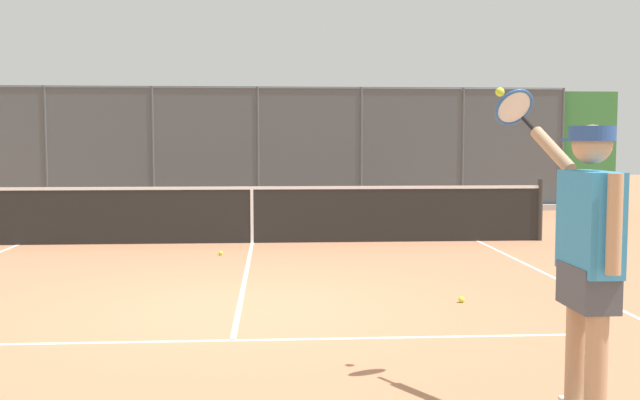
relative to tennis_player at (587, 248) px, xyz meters
name	(u,v)px	position (x,y,z in m)	size (l,w,h in m)	color
ground_plane	(239,309)	(2.22, -3.26, -1.08)	(60.00, 60.00, 0.00)	#B27551
court_line_markings	(231,346)	(2.22, -1.85, -1.08)	(7.83, 11.29, 0.01)	white
fence_backdrop	(259,151)	(2.22, -14.56, 0.40)	(18.27, 1.37, 3.06)	#474C51
tennis_net	(252,214)	(2.22, -8.22, -0.59)	(10.06, 0.09, 1.07)	#2D2D2D
tennis_player	(587,248)	(0.00, 0.00, 0.00)	(0.47, 1.47, 2.10)	silver
tennis_ball_by_sideline	(461,300)	(-0.14, -3.40, -1.05)	(0.07, 0.07, 0.07)	#CCDB33
tennis_ball_mid_court	(221,253)	(2.66, -6.89, -1.05)	(0.07, 0.07, 0.07)	#C1D138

